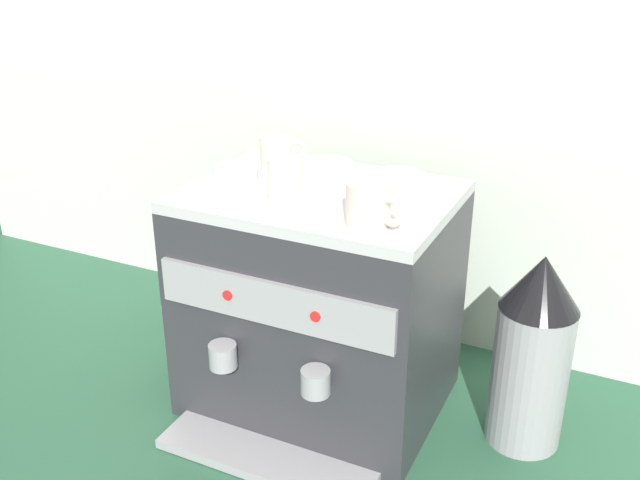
{
  "coord_description": "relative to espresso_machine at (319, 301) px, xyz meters",
  "views": [
    {
      "loc": [
        0.59,
        -1.24,
        1.0
      ],
      "look_at": [
        0.0,
        0.0,
        0.39
      ],
      "focal_mm": 40.5,
      "sensor_mm": 36.0,
      "label": 1
    }
  ],
  "objects": [
    {
      "name": "ceramic_bowl_2",
      "position": [
        -0.19,
        -0.02,
        0.27
      ],
      "size": [
        0.09,
        0.09,
        0.03
      ],
      "color": "silver",
      "rests_on": "espresso_machine"
    },
    {
      "name": "ceramic_bowl_1",
      "position": [
        0.15,
        0.05,
        0.27
      ],
      "size": [
        0.11,
        0.11,
        0.04
      ],
      "color": "silver",
      "rests_on": "espresso_machine"
    },
    {
      "name": "ceramic_cup_0",
      "position": [
        -0.05,
        -0.05,
        0.29
      ],
      "size": [
        0.08,
        0.1,
        0.08
      ],
      "color": "beige",
      "rests_on": "espresso_machine"
    },
    {
      "name": "tiled_backsplash_wall",
      "position": [
        0.0,
        0.38,
        0.24
      ],
      "size": [
        2.8,
        0.03,
        0.99
      ],
      "primitive_type": "cube",
      "color": "silver",
      "rests_on": "ground_plane"
    },
    {
      "name": "ceramic_cup_2",
      "position": [
        -0.15,
        0.09,
        0.29
      ],
      "size": [
        0.09,
        0.09,
        0.07
      ],
      "color": "beige",
      "rests_on": "espresso_machine"
    },
    {
      "name": "ceramic_bowl_0",
      "position": [
        -0.03,
        0.09,
        0.27
      ],
      "size": [
        0.12,
        0.12,
        0.03
      ],
      "color": "silver",
      "rests_on": "espresso_machine"
    },
    {
      "name": "ceramic_cup_1",
      "position": [
        0.16,
        -0.11,
        0.29
      ],
      "size": [
        0.12,
        0.08,
        0.08
      ],
      "color": "beige",
      "rests_on": "espresso_machine"
    },
    {
      "name": "espresso_machine",
      "position": [
        0.0,
        0.0,
        0.0
      ],
      "size": [
        0.53,
        0.51,
        0.5
      ],
      "color": "#2D2D33",
      "rests_on": "ground_plane"
    },
    {
      "name": "coffee_grinder",
      "position": [
        0.45,
        0.06,
        -0.04
      ],
      "size": [
        0.16,
        0.16,
        0.42
      ],
      "color": "#939399",
      "rests_on": "ground_plane"
    },
    {
      "name": "milk_pitcher",
      "position": [
        -0.37,
        0.01,
        -0.18
      ],
      "size": [
        0.1,
        0.1,
        0.15
      ],
      "primitive_type": "cylinder",
      "color": "#B7B7BC",
      "rests_on": "ground_plane"
    },
    {
      "name": "ground_plane",
      "position": [
        0.0,
        0.0,
        -0.25
      ],
      "size": [
        4.0,
        4.0,
        0.0
      ],
      "primitive_type": "plane",
      "color": "#28563D"
    }
  ]
}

